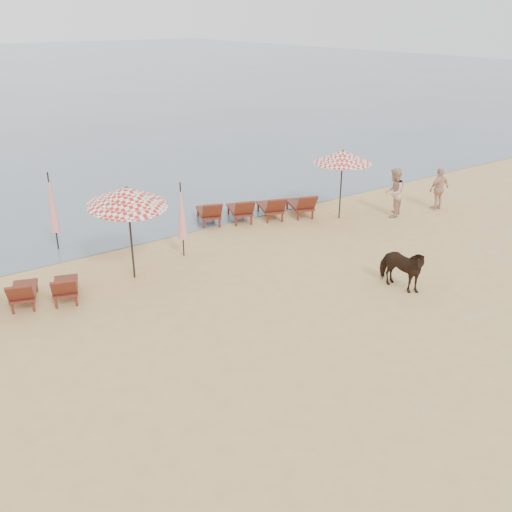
{
  "coord_description": "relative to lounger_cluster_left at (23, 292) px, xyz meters",
  "views": [
    {
      "loc": [
        -7.71,
        -5.93,
        6.81
      ],
      "look_at": [
        0.0,
        5.0,
        1.1
      ],
      "focal_mm": 40.0,
      "sensor_mm": 36.0,
      "label": 1
    }
  ],
  "objects": [
    {
      "name": "beachgoer_right_b",
      "position": [
        14.82,
        -0.96,
        0.39
      ],
      "size": [
        0.95,
        0.45,
        1.58
      ],
      "primitive_type": "imported",
      "rotation": [
        0.0,
        0.0,
        3.07
      ],
      "color": "tan",
      "rests_on": "ground"
    },
    {
      "name": "umbrella_closed_left",
      "position": [
        1.87,
        3.26,
        1.12
      ],
      "size": [
        0.3,
        0.3,
        2.47
      ],
      "rotation": [
        0.0,
        0.0,
        0.02
      ],
      "color": "black",
      "rests_on": "ground"
    },
    {
      "name": "umbrella_closed_right",
      "position": [
        4.85,
        0.57,
        1.01
      ],
      "size": [
        0.28,
        0.28,
        2.3
      ],
      "rotation": [
        0.0,
        0.0,
        0.16
      ],
      "color": "black",
      "rests_on": "ground"
    },
    {
      "name": "umbrella_open_right",
      "position": [
        11.09,
        0.39,
        1.84
      ],
      "size": [
        2.04,
        2.04,
        2.49
      ],
      "rotation": [
        0.0,
        0.0,
        0.43
      ],
      "color": "black",
      "rests_on": "ground"
    },
    {
      "name": "ground",
      "position": [
        5.14,
        -7.84,
        -0.4
      ],
      "size": [
        120.0,
        120.0,
        0.0
      ],
      "primitive_type": "plane",
      "color": "tan",
      "rests_on": "ground"
    },
    {
      "name": "lounger_cluster_left",
      "position": [
        0.0,
        0.0,
        0.0
      ],
      "size": [
        2.99,
        2.32,
        0.58
      ],
      "rotation": [
        0.0,
        0.0,
        -0.33
      ],
      "color": "#622917",
      "rests_on": "ground"
    },
    {
      "name": "umbrella_open_left_b",
      "position": [
        2.97,
        -0.01,
        1.96
      ],
      "size": [
        2.14,
        2.18,
        2.73
      ],
      "rotation": [
        0.0,
        0.0,
        0.24
      ],
      "color": "black",
      "rests_on": "ground"
    },
    {
      "name": "cow",
      "position": [
        8.45,
        -4.78,
        0.21
      ],
      "size": [
        0.89,
        1.55,
        1.23
      ],
      "primitive_type": "imported",
      "rotation": [
        0.0,
        0.0,
        0.16
      ],
      "color": "black",
      "rests_on": "ground"
    },
    {
      "name": "beachgoer_right_a",
      "position": [
        12.82,
        -0.54,
        0.48
      ],
      "size": [
        1.08,
        1.02,
        1.77
      ],
      "primitive_type": "imported",
      "rotation": [
        0.0,
        0.0,
        3.68
      ],
      "color": "tan",
      "rests_on": "ground"
    },
    {
      "name": "lounger_cluster_right",
      "position": [
        8.53,
        1.93,
        0.04
      ],
      "size": [
        4.4,
        3.03,
        0.64
      ],
      "rotation": [
        0.0,
        0.0,
        -0.36
      ],
      "color": "#622917",
      "rests_on": "ground"
    }
  ]
}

